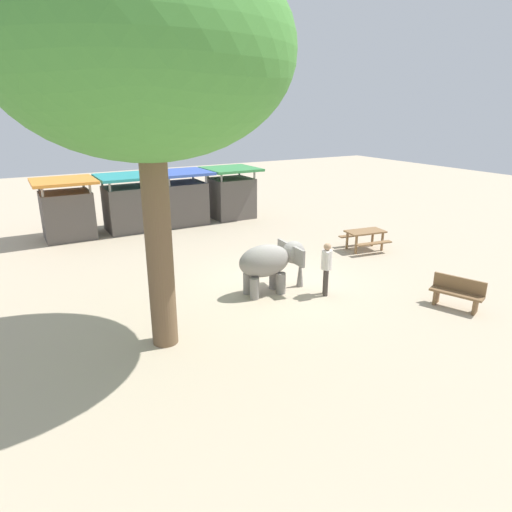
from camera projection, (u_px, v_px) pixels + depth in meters
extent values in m
plane|color=#BAA88C|center=(279.00, 285.00, 14.18)|extent=(60.00, 60.00, 0.00)
cylinder|color=gray|center=(274.00, 278.00, 13.86)|extent=(0.28, 0.28, 0.65)
cylinder|color=gray|center=(281.00, 283.00, 13.48)|extent=(0.28, 0.28, 0.65)
cylinder|color=gray|center=(248.00, 283.00, 13.48)|extent=(0.28, 0.28, 0.65)
cylinder|color=gray|center=(254.00, 288.00, 13.09)|extent=(0.28, 0.28, 0.65)
ellipsoid|color=gray|center=(265.00, 261.00, 13.25)|extent=(1.67, 0.90, 0.98)
sphere|color=gray|center=(294.00, 252.00, 13.64)|extent=(0.70, 0.70, 0.70)
cone|color=gray|center=(300.00, 270.00, 13.95)|extent=(0.22, 0.22, 1.10)
cube|color=gray|center=(283.00, 249.00, 13.99)|extent=(0.11, 0.57, 0.52)
cube|color=gray|center=(299.00, 257.00, 13.21)|extent=(0.11, 0.57, 0.52)
cylinder|color=#3F3833|center=(326.00, 283.00, 13.28)|extent=(0.14, 0.14, 0.82)
cylinder|color=#3F3833|center=(325.00, 281.00, 13.45)|extent=(0.14, 0.14, 0.82)
cylinder|color=silver|center=(327.00, 260.00, 13.14)|extent=(0.32, 0.32, 0.58)
sphere|color=tan|center=(327.00, 247.00, 13.02)|extent=(0.22, 0.22, 0.22)
cylinder|color=silver|center=(327.00, 262.00, 12.94)|extent=(0.09, 0.09, 0.55)
cylinder|color=silver|center=(326.00, 257.00, 13.34)|extent=(0.09, 0.09, 0.55)
cylinder|color=brown|center=(159.00, 247.00, 10.00)|extent=(0.60, 0.60, 4.78)
ellipsoid|color=#478C38|center=(145.00, 50.00, 8.73)|extent=(6.13, 5.62, 4.34)
cube|color=brown|center=(456.00, 293.00, 12.42)|extent=(0.88, 1.45, 0.06)
cube|color=brown|center=(459.00, 284.00, 12.47)|extent=(0.56, 1.33, 0.40)
cube|color=brown|center=(475.00, 306.00, 12.18)|extent=(0.36, 0.20, 0.42)
cube|color=brown|center=(436.00, 297.00, 12.81)|extent=(0.36, 0.20, 0.42)
cube|color=olive|center=(365.00, 232.00, 17.50)|extent=(1.60, 1.01, 0.06)
cylinder|color=olive|center=(373.00, 237.00, 18.12)|extent=(0.10, 0.10, 0.72)
cylinder|color=olive|center=(382.00, 242.00, 17.55)|extent=(0.10, 0.10, 0.72)
cylinder|color=olive|center=(347.00, 240.00, 17.70)|extent=(0.10, 0.10, 0.72)
cylinder|color=olive|center=(356.00, 245.00, 17.14)|extent=(0.10, 0.10, 0.72)
cube|color=olive|center=(356.00, 235.00, 18.15)|extent=(1.52, 0.45, 0.05)
cube|color=olive|center=(374.00, 243.00, 17.05)|extent=(1.52, 0.45, 0.05)
cube|color=#59514C|center=(68.00, 215.00, 19.06)|extent=(2.00, 1.80, 2.00)
cube|color=orange|center=(63.00, 181.00, 18.60)|extent=(2.50, 2.50, 0.12)
cylinder|color=gray|center=(86.00, 205.00, 20.09)|extent=(0.10, 0.10, 2.40)
cylinder|color=gray|center=(93.00, 212.00, 18.75)|extent=(0.10, 0.10, 2.40)
cylinder|color=gray|center=(42.00, 209.00, 19.24)|extent=(0.10, 0.10, 2.40)
cylinder|color=gray|center=(46.00, 217.00, 17.91)|extent=(0.10, 0.10, 2.40)
cube|color=#59514C|center=(129.00, 209.00, 20.28)|extent=(2.00, 1.80, 2.00)
cube|color=teal|center=(126.00, 177.00, 19.82)|extent=(2.50, 2.50, 0.12)
cylinder|color=gray|center=(143.00, 200.00, 21.30)|extent=(0.10, 0.10, 2.40)
cylinder|color=gray|center=(153.00, 206.00, 19.97)|extent=(0.10, 0.10, 2.40)
cylinder|color=gray|center=(104.00, 203.00, 20.46)|extent=(0.10, 0.10, 2.40)
cylinder|color=gray|center=(112.00, 210.00, 19.12)|extent=(0.10, 0.10, 2.40)
cube|color=#59514C|center=(183.00, 203.00, 21.49)|extent=(2.00, 1.80, 2.00)
cube|color=#3856B2|center=(181.00, 173.00, 21.03)|extent=(2.50, 2.50, 0.12)
cylinder|color=gray|center=(194.00, 195.00, 22.52)|extent=(0.10, 0.10, 2.40)
cylinder|color=gray|center=(207.00, 200.00, 21.18)|extent=(0.10, 0.10, 2.40)
cylinder|color=gray|center=(159.00, 198.00, 21.68)|extent=(0.10, 0.10, 2.40)
cylinder|color=gray|center=(170.00, 204.00, 20.34)|extent=(0.10, 0.10, 2.40)
cube|color=#59514C|center=(231.00, 198.00, 22.71)|extent=(2.00, 1.80, 2.00)
cube|color=#388C47|center=(231.00, 169.00, 22.25)|extent=(2.50, 2.50, 0.12)
cylinder|color=gray|center=(240.00, 190.00, 23.74)|extent=(0.10, 0.10, 2.40)
cylinder|color=gray|center=(254.00, 195.00, 22.40)|extent=(0.10, 0.10, 2.40)
cylinder|color=gray|center=(208.00, 193.00, 22.90)|extent=(0.10, 0.10, 2.40)
cylinder|color=gray|center=(222.00, 198.00, 21.56)|extent=(0.10, 0.10, 2.40)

